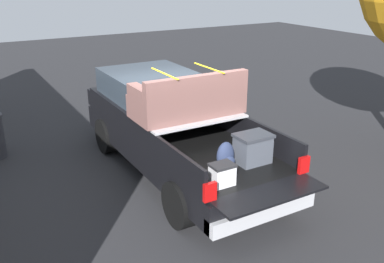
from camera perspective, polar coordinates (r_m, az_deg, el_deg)
ground_plane at (r=8.87m, az=-1.95°, el=-5.46°), size 40.00×40.00×0.00m
pickup_truck at (r=8.79m, az=-3.11°, el=1.12°), size 6.05×2.06×2.23m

